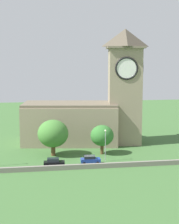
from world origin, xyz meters
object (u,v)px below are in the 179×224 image
car_black (54,163)px  streetlamp_west_mid (105,140)px  car_blue (90,160)px  tree_riverside_west (53,134)px  tree_by_tower (102,136)px  church (91,109)px

car_black → streetlamp_west_mid: bearing=12.4°
car_black → streetlamp_west_mid: (11.32, 2.49, 3.74)m
car_black → car_blue: size_ratio=1.03×
car_blue → tree_riverside_west: 11.61m
car_black → car_blue: (7.78, 1.22, -0.05)m
car_blue → tree_riverside_west: tree_riverside_west is taller
tree_riverside_west → tree_by_tower: (11.38, -0.45, -0.75)m
car_blue → tree_riverside_west: size_ratio=0.51×
streetlamp_west_mid → tree_riverside_west: (-10.92, 6.60, 0.49)m
car_black → tree_by_tower: (11.78, 8.65, 3.47)m
car_black → car_blue: 7.88m
car_blue → streetlamp_west_mid: bearing=19.9°
tree_by_tower → car_black: bearing=-143.7°
church → car_blue: 21.42m
church → streetlamp_west_mid: (0.09, -18.15, -4.53)m
church → tree_riverside_west: (-10.83, -11.56, -4.05)m
car_black → streetlamp_west_mid: streetlamp_west_mid is taller
tree_by_tower → streetlamp_west_mid: bearing=-94.3°
streetlamp_west_mid → car_black: bearing=-167.6°
church → car_black: bearing=-118.5°
church → car_black: church is taller
car_blue → streetlamp_west_mid: streetlamp_west_mid is taller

